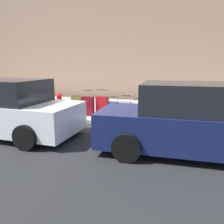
# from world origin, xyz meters

# --- Properties ---
(ground_plane) EXTENTS (40.00, 40.00, 0.00)m
(ground_plane) POSITION_xyz_m (0.00, 0.00, 0.00)
(ground_plane) COLOR black
(sidewalk_curb) EXTENTS (18.00, 5.00, 0.14)m
(sidewalk_curb) POSITION_xyz_m (0.00, -2.50, 0.07)
(sidewalk_curb) COLOR #9E9B93
(sidewalk_curb) RESTS_ON ground_plane
(building_facade_sidewalk_side) EXTENTS (24.00, 3.00, 8.43)m
(building_facade_sidewalk_side) POSITION_xyz_m (0.00, -7.03, 4.22)
(building_facade_sidewalk_side) COLOR #9E7A60
(building_facade_sidewalk_side) RESTS_ON ground_plane
(suitcase_olive_0) EXTENTS (0.46, 0.24, 0.92)m
(suitcase_olive_0) POSITION_xyz_m (-2.99, -0.79, 0.49)
(suitcase_olive_0) COLOR #59601E
(suitcase_olive_0) RESTS_ON sidewalk_curb
(suitcase_black_1) EXTENTS (0.40, 0.20, 0.76)m
(suitcase_black_1) POSITION_xyz_m (-2.50, -0.80, 0.49)
(suitcase_black_1) COLOR black
(suitcase_black_1) RESTS_ON sidewalk_curb
(suitcase_teal_2) EXTENTS (0.45, 0.22, 0.73)m
(suitcase_teal_2) POSITION_xyz_m (-2.02, -0.78, 0.40)
(suitcase_teal_2) COLOR #0F606B
(suitcase_teal_2) RESTS_ON sidewalk_curb
(suitcase_silver_3) EXTENTS (0.41, 0.25, 0.83)m
(suitcase_silver_3) POSITION_xyz_m (-1.53, -0.77, 0.43)
(suitcase_silver_3) COLOR #9EA0A8
(suitcase_silver_3) RESTS_ON sidewalk_curb
(suitcase_navy_4) EXTENTS (0.39, 0.28, 0.78)m
(suitcase_navy_4) POSITION_xyz_m (-1.08, -0.69, 0.43)
(suitcase_navy_4) COLOR navy
(suitcase_navy_4) RESTS_ON sidewalk_curb
(suitcase_red_5) EXTENTS (0.47, 0.23, 1.01)m
(suitcase_red_5) POSITION_xyz_m (-0.60, -0.80, 0.51)
(suitcase_red_5) COLOR red
(suitcase_red_5) RESTS_ON sidewalk_curb
(suitcase_maroon_6) EXTENTS (0.47, 0.20, 1.00)m
(suitcase_maroon_6) POSITION_xyz_m (-0.08, -0.66, 0.51)
(suitcase_maroon_6) COLOR maroon
(suitcase_maroon_6) RESTS_ON sidewalk_curb
(suitcase_olive_7) EXTENTS (0.43, 0.20, 0.74)m
(suitcase_olive_7) POSITION_xyz_m (0.43, -0.77, 0.48)
(suitcase_olive_7) COLOR #59601E
(suitcase_olive_7) RESTS_ON sidewalk_curb
(fire_hydrant) EXTENTS (0.39, 0.21, 0.82)m
(fire_hydrant) POSITION_xyz_m (1.17, -0.74, 0.57)
(fire_hydrant) COLOR red
(fire_hydrant) RESTS_ON sidewalk_curb
(bollard_post) EXTENTS (0.13, 0.13, 0.65)m
(bollard_post) POSITION_xyz_m (1.82, -0.59, 0.47)
(bollard_post) COLOR brown
(bollard_post) RESTS_ON sidewalk_curb
(parking_meter) EXTENTS (0.12, 0.09, 1.27)m
(parking_meter) POSITION_xyz_m (-4.41, -0.99, 0.97)
(parking_meter) COLOR slate
(parking_meter) RESTS_ON sidewalk_curb
(parked_car_navy_0) EXTENTS (4.27, 2.04, 1.66)m
(parked_car_navy_0) POSITION_xyz_m (-3.63, 1.76, 0.77)
(parked_car_navy_0) COLOR #141E4C
(parked_car_navy_0) RESTS_ON ground_plane
(parked_car_white_1) EXTENTS (4.34, 2.11, 1.65)m
(parked_car_white_1) POSITION_xyz_m (1.48, 1.76, 0.77)
(parked_car_white_1) COLOR silver
(parked_car_white_1) RESTS_ON ground_plane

